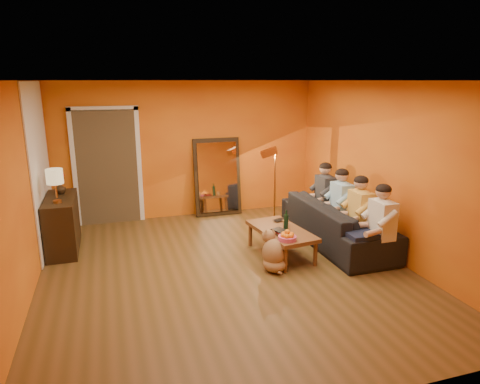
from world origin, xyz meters
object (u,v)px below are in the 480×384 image
object	(u,v)px
floor_lamp	(275,188)
table_lamp	(56,186)
dog	(273,250)
tumbler	(286,223)
mirror_frame	(217,177)
person_mid_right	(341,205)
sideboard	(62,224)
person_far_left	(382,226)
laptop	(283,220)
vase	(60,188)
sofa	(336,223)
coffee_table	(281,242)
person_mid_left	(360,215)
person_far_right	(325,197)
wine_bottle	(286,220)

from	to	relation	value
floor_lamp	table_lamp	bearing A→B (deg)	-151.62
dog	tumbler	distance (m)	0.74
mirror_frame	person_mid_right	xyz separation A→B (m)	(1.58, -2.02, -0.15)
sideboard	person_far_left	size ratio (longest dim) A/B	0.97
sideboard	laptop	world-z (taller)	sideboard
mirror_frame	person_mid_right	world-z (taller)	mirror_frame
person_mid_right	vase	distance (m)	4.54
person_far_left	vase	bearing A→B (deg)	152.30
table_lamp	vase	size ratio (longest dim) A/B	2.80
dog	vase	xyz separation A→B (m)	(-2.88, 1.95, 0.65)
sofa	person_far_left	size ratio (longest dim) A/B	1.95
sofa	coffee_table	xyz separation A→B (m)	(-1.05, -0.20, -0.14)
dog	person_mid_left	size ratio (longest dim) A/B	0.48
person_mid_left	person_mid_right	xyz separation A→B (m)	(0.00, 0.55, 0.00)
dog	mirror_frame	bearing A→B (deg)	111.25
vase	tumbler	bearing A→B (deg)	-22.54
dog	person_far_right	world-z (taller)	person_far_right
person_mid_left	person_far_right	size ratio (longest dim) A/B	1.00
mirror_frame	person_mid_left	world-z (taller)	mirror_frame
coffee_table	tumbler	distance (m)	0.31
person_mid_left	tumbler	size ratio (longest dim) A/B	12.41
tumbler	vase	xyz separation A→B (m)	(-3.31, 1.37, 0.48)
person_mid_left	laptop	xyz separation A→B (m)	(-1.00, 0.60, -0.18)
sofa	person_mid_left	world-z (taller)	person_mid_left
floor_lamp	person_mid_left	size ratio (longest dim) A/B	1.18
wine_bottle	laptop	size ratio (longest dim) A/B	1.04
sofa	person_mid_right	world-z (taller)	person_mid_right
person_far_left	wine_bottle	world-z (taller)	person_far_left
sofa	vase	xyz separation A→B (m)	(-4.24, 1.29, 0.59)
person_far_left	person_far_right	bearing A→B (deg)	90.00
coffee_table	dog	world-z (taller)	dog
table_lamp	sofa	distance (m)	4.37
sofa	person_mid_right	size ratio (longest dim) A/B	1.95
coffee_table	dog	distance (m)	0.55
person_far_left	wine_bottle	distance (m)	1.36
person_far_right	wine_bottle	size ratio (longest dim) A/B	3.94
person_far_left	laptop	xyz separation A→B (m)	(-1.00, 1.15, -0.18)
coffee_table	person_far_right	distance (m)	1.51
mirror_frame	person_mid_left	xyz separation A→B (m)	(1.58, -2.57, -0.15)
floor_lamp	person_mid_right	bearing A→B (deg)	-27.58
coffee_table	wine_bottle	distance (m)	0.37
person_far_left	wine_bottle	xyz separation A→B (m)	(-1.13, 0.75, -0.03)
sideboard	laptop	distance (m)	3.48
table_lamp	laptop	world-z (taller)	table_lamp
sideboard	vase	xyz separation A→B (m)	(0.00, 0.25, 0.52)
person_mid_left	person_far_left	bearing A→B (deg)	-90.00
laptop	vase	world-z (taller)	vase
dog	person_far_left	world-z (taller)	person_far_left
person_mid_right	person_far_right	bearing A→B (deg)	90.00
tumbler	floor_lamp	bearing A→B (deg)	76.54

